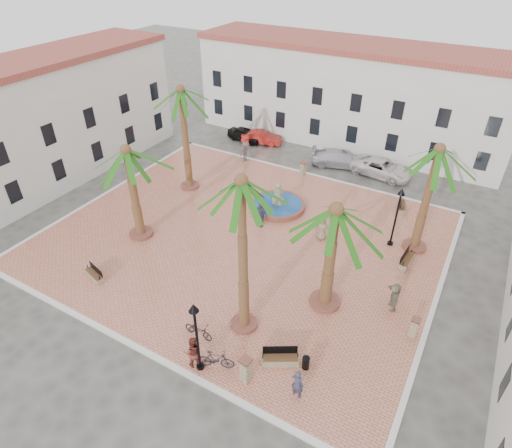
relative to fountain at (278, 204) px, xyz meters
The scene contains 36 objects.
ground 4.63m from the fountain, 93.96° to the right, with size 120.00×120.00×0.00m, color #56544F.
plaza 4.62m from the fountain, 93.96° to the right, with size 26.00×22.00×0.15m, color #D2785E.
kerb_n 6.42m from the fountain, 92.85° to the left, with size 26.30×0.30×0.16m, color silver.
kerb_s 15.60m from the fountain, 91.17° to the right, with size 26.30×0.30×0.16m, color silver.
kerb_e 13.49m from the fountain, 19.91° to the right, with size 0.30×22.30×0.16m, color silver.
kerb_w 14.09m from the fountain, 160.97° to the right, with size 0.30×22.30×0.16m, color silver.
building_north 16.00m from the fountain, 91.18° to the left, with size 30.40×7.40×9.50m.
building_west 20.37m from the fountain, 166.62° to the right, with size 6.40×24.40×10.00m.
fountain is the anchor object (origin of this frame).
palm_nw 10.63m from the fountain, behind, with size 5.02×5.02×8.58m.
palm_sw 11.77m from the fountain, 130.20° to the right, with size 5.38×5.38×6.90m.
palm_s 14.49m from the fountain, 71.19° to the right, with size 4.75×4.75×9.34m.
palm_e 11.79m from the fountain, 47.65° to the right, with size 5.81×5.81×6.86m.
palm_ne 12.08m from the fountain, ahead, with size 5.11×5.11×7.67m.
bench_s 14.26m from the fountain, 115.40° to the right, with size 1.66×0.88×0.84m.
bench_se 14.45m from the fountain, 62.13° to the right, with size 1.87×1.42×0.97m.
bench_e 10.50m from the fountain, 10.27° to the right, with size 0.69×1.78×0.92m.
bench_ne 9.57m from the fountain, 28.74° to the left, with size 0.95×1.74×0.88m.
lamppost_s 15.62m from the fountain, 76.99° to the right, with size 0.48×0.48×4.40m.
lamppost_e 9.28m from the fountain, ahead, with size 0.48×0.48×4.42m.
bollard_se 15.59m from the fountain, 68.23° to the right, with size 0.61×0.61×1.50m.
bollard_n 5.84m from the fountain, 95.38° to the left, with size 0.55×0.55×1.27m.
bollard_e 14.36m from the fountain, 32.66° to the right, with size 0.45×0.45×1.27m.
litter_bin 14.75m from the fountain, 57.25° to the right, with size 0.37×0.37×0.73m, color black.
cyclist_a 16.26m from the fountain, 59.48° to the right, with size 0.63×0.41×1.72m, color #34354E.
bicycle_a 13.59m from the fountain, 80.58° to the right, with size 0.60×1.73×0.91m, color black.
cyclist_b 15.32m from the fountain, 78.34° to the right, with size 0.92×0.72×1.89m, color maroon.
bicycle_b 15.15m from the fountain, 74.15° to the right, with size 0.52×1.86×1.12m, color black.
pedestrian_fountain_a 5.02m from the fountain, 24.78° to the right, with size 0.91×0.59×1.86m, color gray.
pedestrian_fountain_b 2.83m from the fountain, 90.04° to the right, with size 1.15×0.48×1.96m, color #3D4663.
pedestrian_north 8.68m from the fountain, 137.85° to the left, with size 1.19×0.69×1.84m, color #4B4B50.
pedestrian_east 12.31m from the fountain, 30.49° to the right, with size 1.66×0.53×1.79m, color gray.
car_black 13.42m from the fountain, 131.69° to the left, with size 1.58×3.93×1.34m, color black.
car_red 12.45m from the fountain, 124.98° to the left, with size 1.40×4.00×1.32m, color #A71D17.
car_silver 9.54m from the fountain, 81.33° to the left, with size 2.08×5.12×1.49m, color silver.
car_white 10.88m from the fountain, 60.57° to the left, with size 2.46×5.33×1.48m, color silver.
Camera 1 is at (12.82, -20.62, 18.07)m, focal length 30.00 mm.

